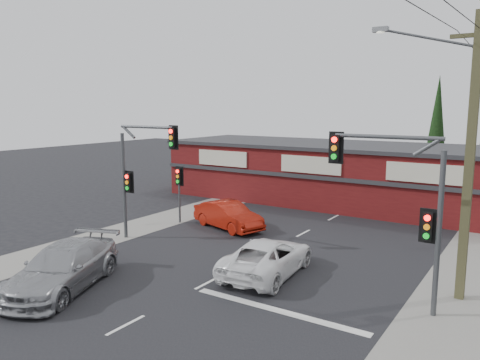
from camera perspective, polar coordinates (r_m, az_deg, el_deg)
The scene contains 16 objects.
ground at distance 19.41m, azimuth -2.53°, elevation -11.72°, with size 120.00×120.00×0.00m, color black.
road_strip at distance 23.43m, azimuth 4.69°, elevation -8.06°, with size 14.00×70.00×0.01m, color black.
verge_left at distance 28.31m, azimuth -10.67°, elevation -5.17°, with size 3.00×70.00×0.02m, color gray.
verge_right at distance 20.98m, azimuth 25.94°, elevation -11.01°, with size 3.00×70.00×0.02m, color gray.
stop_line at distance 16.51m, azimuth 4.58°, elevation -15.55°, with size 6.50×0.35×0.01m, color silver.
white_suv at distance 19.50m, azimuth 3.37°, elevation -9.34°, with size 2.43×5.28×1.47m, color white.
silver_suv at distance 19.15m, azimuth -20.80°, elevation -9.96°, with size 2.34×5.75×1.67m, color #A1A3A6.
red_sedan at distance 26.48m, azimuth -1.46°, elevation -4.32°, with size 1.62×4.64×1.53m, color #9A1609.
lane_dashes at distance 25.86m, azimuth 7.72°, elevation -6.44°, with size 0.12×53.28×0.01m.
shop_building at distance 34.10m, azimuth 12.92°, elevation 0.80°, with size 27.30×8.40×4.22m.
conifer_near at distance 39.39m, azimuth 22.88°, elevation 6.29°, with size 1.80×1.80×9.25m.
traffic_mast_left at distance 24.06m, azimuth -12.30°, elevation 1.79°, with size 3.77×0.27×5.97m.
traffic_mast_right at distance 16.43m, azimuth 19.40°, elevation -1.75°, with size 3.96×0.27×5.97m.
pedestal_signal at distance 27.70m, azimuth -7.43°, elevation -0.34°, with size 0.55×0.27×3.38m.
utility_pole at distance 17.91m, azimuth 25.85°, elevation 3.39°, with size 4.38×0.59×10.00m.
power_lines at distance 12.62m, azimuth 24.13°, elevation 18.16°, with size 2.01×29.00×1.22m.
Camera 1 is at (10.62, -14.72, 6.87)m, focal length 35.00 mm.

